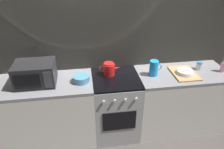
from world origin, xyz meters
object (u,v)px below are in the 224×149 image
at_px(microwave, 35,74).
at_px(mixing_bowl, 81,79).
at_px(spray_bottle, 223,66).
at_px(spice_jar, 199,66).
at_px(pitcher, 154,68).
at_px(dish_pile, 184,73).
at_px(kettle, 109,69).
at_px(stove_unit, 116,106).

distance_m(microwave, mixing_bowl, 0.54).
bearing_deg(spray_bottle, spice_jar, 159.26).
distance_m(pitcher, dish_pile, 0.41).
bearing_deg(mixing_bowl, kettle, 18.92).
distance_m(microwave, kettle, 0.89).
bearing_deg(mixing_bowl, pitcher, 2.12).
bearing_deg(spice_jar, kettle, 178.72).
xyz_separation_m(mixing_bowl, pitcher, (0.92, 0.03, 0.06)).
height_order(mixing_bowl, pitcher, pitcher).
relative_size(dish_pile, spice_jar, 3.81).
distance_m(mixing_bowl, dish_pile, 1.32).
height_order(pitcher, spray_bottle, spray_bottle).
height_order(microwave, pitcher, microwave).
distance_m(kettle, spice_jar, 1.22).
xyz_separation_m(stove_unit, dish_pile, (0.89, -0.04, 0.47)).
height_order(stove_unit, kettle, kettle).
distance_m(spice_jar, spray_bottle, 0.29).
relative_size(stove_unit, pitcher, 4.50).
relative_size(kettle, mixing_bowl, 1.42).
bearing_deg(pitcher, spice_jar, 5.26).
relative_size(kettle, spice_jar, 2.71).
bearing_deg(spray_bottle, mixing_bowl, 179.71).
bearing_deg(mixing_bowl, spray_bottle, -0.29).
relative_size(stove_unit, spice_jar, 8.57).
xyz_separation_m(mixing_bowl, spice_jar, (1.58, 0.09, 0.01)).
distance_m(microwave, spray_bottle, 2.38).
relative_size(microwave, pitcher, 2.30).
xyz_separation_m(stove_unit, spice_jar, (1.14, 0.06, 0.50)).
relative_size(kettle, pitcher, 1.42).
bearing_deg(spray_bottle, kettle, 174.99).
xyz_separation_m(kettle, pitcher, (0.56, -0.09, 0.02)).
height_order(pitcher, dish_pile, pitcher).
bearing_deg(microwave, pitcher, -0.07).
height_order(kettle, dish_pile, kettle).
xyz_separation_m(microwave, dish_pile, (1.85, -0.05, -0.11)).
relative_size(microwave, dish_pile, 1.15).
height_order(kettle, mixing_bowl, kettle).
height_order(stove_unit, dish_pile, dish_pile).
xyz_separation_m(spice_jar, spray_bottle, (0.27, -0.10, 0.03)).
xyz_separation_m(pitcher, spray_bottle, (0.93, -0.04, -0.02)).
bearing_deg(spice_jar, pitcher, -174.74).
relative_size(mixing_bowl, dish_pile, 0.50).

